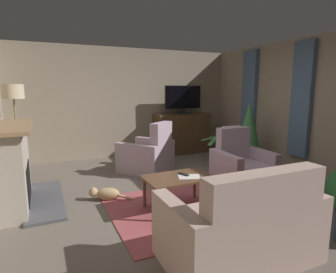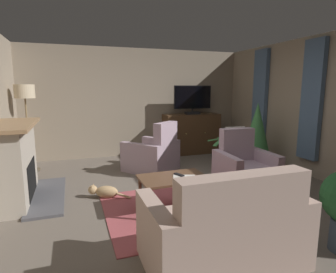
% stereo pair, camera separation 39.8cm
% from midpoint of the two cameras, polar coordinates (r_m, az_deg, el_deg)
% --- Properties ---
extents(ground_plane, '(5.98, 6.37, 0.04)m').
position_cam_midpoint_polar(ground_plane, '(4.56, 5.09, -11.86)').
color(ground_plane, '#665B51').
extents(wall_back, '(5.98, 0.10, 2.62)m').
position_cam_midpoint_polar(wall_back, '(7.02, -4.66, 6.89)').
color(wall_back, gray).
rests_on(wall_back, ground_plane).
extents(wall_right_with_window, '(0.10, 6.37, 2.62)m').
position_cam_midpoint_polar(wall_right_with_window, '(5.94, 30.29, 5.07)').
color(wall_right_with_window, gray).
rests_on(wall_right_with_window, ground_plane).
extents(curtain_panel_near, '(0.10, 0.44, 2.20)m').
position_cam_midpoint_polar(curtain_panel_near, '(5.91, 29.02, 6.44)').
color(curtain_panel_near, slate).
extents(curtain_panel_far, '(0.10, 0.44, 2.20)m').
position_cam_midpoint_polar(curtain_panel_far, '(7.00, 19.84, 7.41)').
color(curtain_panel_far, slate).
extents(rug_central, '(2.60, 1.78, 0.01)m').
position_cam_midpoint_polar(rug_central, '(4.15, 9.02, -13.83)').
color(rug_central, '#9E474C').
rests_on(rug_central, ground_plane).
extents(fireplace, '(0.96, 1.62, 1.17)m').
position_cam_midpoint_polar(fireplace, '(4.61, -26.77, -5.10)').
color(fireplace, '#4C4C51').
rests_on(fireplace, ground_plane).
extents(tv_cabinet, '(1.43, 0.54, 1.02)m').
position_cam_midpoint_polar(tv_cabinet, '(7.24, 6.34, 0.39)').
color(tv_cabinet, '#352315').
rests_on(tv_cabinet, ground_plane).
extents(television, '(0.98, 0.20, 0.71)m').
position_cam_midpoint_polar(television, '(7.10, 6.67, 7.59)').
color(television, black).
rests_on(television, tv_cabinet).
extents(coffee_table, '(0.93, 0.61, 0.47)m').
position_cam_midpoint_polar(coffee_table, '(3.87, 4.08, -9.04)').
color(coffee_table, brown).
rests_on(coffee_table, ground_plane).
extents(tv_remote, '(0.11, 0.18, 0.02)m').
position_cam_midpoint_polar(tv_remote, '(3.92, 5.21, -7.83)').
color(tv_remote, black).
rests_on(tv_remote, coffee_table).
extents(folded_newspaper, '(0.36, 0.31, 0.01)m').
position_cam_midpoint_polar(folded_newspaper, '(3.85, 6.33, -8.30)').
color(folded_newspaper, silver).
rests_on(folded_newspaper, coffee_table).
extents(sofa_floral, '(1.48, 0.86, 0.98)m').
position_cam_midpoint_polar(sofa_floral, '(2.85, 15.59, -18.25)').
color(sofa_floral, '#BC9E8E').
rests_on(sofa_floral, ground_plane).
extents(armchair_facing_sofa, '(1.23, 1.24, 1.01)m').
position_cam_midpoint_polar(armchair_facing_sofa, '(5.69, -1.08, -3.89)').
color(armchair_facing_sofa, '#AD93A3').
rests_on(armchair_facing_sofa, ground_plane).
extents(armchair_near_window, '(0.90, 0.89, 0.99)m').
position_cam_midpoint_polar(armchair_near_window, '(4.98, 17.52, -6.38)').
color(armchair_near_window, '#AD93A3').
rests_on(armchair_near_window, ground_plane).
extents(potted_plant_small_fern_corner, '(0.54, 0.54, 1.37)m').
position_cam_midpoint_polar(potted_plant_small_fern_corner, '(6.18, 19.42, 0.86)').
color(potted_plant_small_fern_corner, slate).
rests_on(potted_plant_small_fern_corner, ground_plane).
extents(potted_plant_on_hearth_side, '(0.80, 0.78, 0.67)m').
position_cam_midpoint_polar(potted_plant_on_hearth_side, '(6.06, 13.18, -4.38)').
color(potted_plant_on_hearth_side, slate).
rests_on(potted_plant_on_hearth_side, ground_plane).
extents(cat, '(0.61, 0.36, 0.21)m').
position_cam_midpoint_polar(cat, '(4.43, -10.29, -11.03)').
color(cat, tan).
rests_on(cat, ground_plane).
extents(floor_lamp, '(0.38, 0.38, 1.74)m').
position_cam_midpoint_polar(floor_lamp, '(6.05, -25.44, 6.44)').
color(floor_lamp, '#4C4233').
rests_on(floor_lamp, ground_plane).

